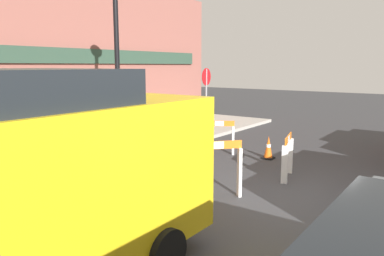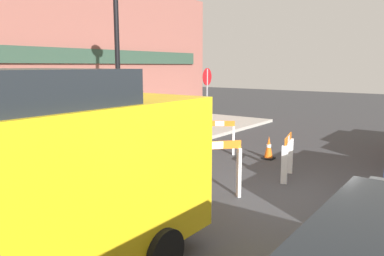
# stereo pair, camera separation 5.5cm
# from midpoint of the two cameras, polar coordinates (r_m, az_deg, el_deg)

# --- Properties ---
(ground_plane) EXTENTS (60.00, 60.00, 0.00)m
(ground_plane) POSITION_cam_midpoint_polar(r_m,az_deg,el_deg) (7.25, 15.47, -10.88)
(ground_plane) COLOR #38383A
(sidewalk_slab) EXTENTS (18.00, 3.79, 0.12)m
(sidewalk_slab) POSITION_cam_midpoint_polar(r_m,az_deg,el_deg) (11.10, -17.05, -3.52)
(sidewalk_slab) COLOR #ADA89E
(sidewalk_slab) RESTS_ON ground_plane
(storefront_facade) EXTENTS (18.00, 0.22, 5.50)m
(storefront_facade) POSITION_cam_midpoint_polar(r_m,az_deg,el_deg) (12.48, -23.16, 10.00)
(storefront_facade) COLOR #93564C
(storefront_facade) RESTS_ON ground_plane
(streetlamp_post) EXTENTS (0.44, 0.44, 4.60)m
(streetlamp_post) POSITION_cam_midpoint_polar(r_m,az_deg,el_deg) (10.22, -11.22, 12.82)
(streetlamp_post) COLOR black
(streetlamp_post) RESTS_ON sidewalk_slab
(stop_sign) EXTENTS (0.60, 0.07, 2.27)m
(stop_sign) POSITION_cam_midpoint_polar(r_m,az_deg,el_deg) (13.17, 2.43, 5.84)
(stop_sign) COLOR gray
(stop_sign) RESTS_ON sidewalk_slab
(barricade_0) EXTENTS (0.77, 0.43, 1.03)m
(barricade_0) POSITION_cam_midpoint_polar(r_m,az_deg,el_deg) (9.26, -8.14, -2.63)
(barricade_0) COLOR white
(barricade_0) RESTS_ON ground_plane
(barricade_1) EXTENTS (0.82, 0.77, 1.10)m
(barricade_1) POSITION_cam_midpoint_polar(r_m,az_deg,el_deg) (7.04, 3.76, -5.95)
(barricade_1) COLOR white
(barricade_1) RESTS_ON ground_plane
(barricade_2) EXTENTS (0.91, 0.35, 0.97)m
(barricade_2) POSITION_cam_midpoint_polar(r_m,az_deg,el_deg) (8.55, 14.53, -3.98)
(barricade_2) COLOR white
(barricade_2) RESTS_ON ground_plane
(barricade_3) EXTENTS (0.57, 0.78, 0.96)m
(barricade_3) POSITION_cam_midpoint_polar(r_m,az_deg,el_deg) (10.52, 4.36, -1.27)
(barricade_3) COLOR white
(barricade_3) RESTS_ON ground_plane
(traffic_cone_0) EXTENTS (0.30, 0.30, 0.69)m
(traffic_cone_0) POSITION_cam_midpoint_polar(r_m,az_deg,el_deg) (8.57, -6.90, -5.07)
(traffic_cone_0) COLOR black
(traffic_cone_0) RESTS_ON ground_plane
(traffic_cone_1) EXTENTS (0.30, 0.30, 0.62)m
(traffic_cone_1) POSITION_cam_midpoint_polar(r_m,az_deg,el_deg) (10.26, 11.76, -3.00)
(traffic_cone_1) COLOR black
(traffic_cone_1) RESTS_ON ground_plane
(traffic_cone_2) EXTENTS (0.30, 0.30, 0.68)m
(traffic_cone_2) POSITION_cam_midpoint_polar(r_m,az_deg,el_deg) (10.92, 0.21, -1.88)
(traffic_cone_2) COLOR black
(traffic_cone_2) RESTS_ON ground_plane
(traffic_cone_3) EXTENTS (0.30, 0.30, 0.62)m
(traffic_cone_3) POSITION_cam_midpoint_polar(r_m,az_deg,el_deg) (8.06, -7.79, -6.30)
(traffic_cone_3) COLOR black
(traffic_cone_3) RESTS_ON ground_plane
(traffic_cone_4) EXTENTS (0.30, 0.30, 0.54)m
(traffic_cone_4) POSITION_cam_midpoint_polar(r_m,az_deg,el_deg) (10.25, -5.90, -3.07)
(traffic_cone_4) COLOR black
(traffic_cone_4) RESTS_ON ground_plane
(traffic_cone_5) EXTENTS (0.30, 0.30, 0.49)m
(traffic_cone_5) POSITION_cam_midpoint_polar(r_m,az_deg,el_deg) (7.24, -2.86, -8.60)
(traffic_cone_5) COLOR black
(traffic_cone_5) RESTS_ON ground_plane
(person_worker) EXTENTS (0.42, 0.42, 1.70)m
(person_worker) POSITION_cam_midpoint_polar(r_m,az_deg,el_deg) (8.27, -13.16, -1.61)
(person_worker) COLOR #33333D
(person_worker) RESTS_ON ground_plane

